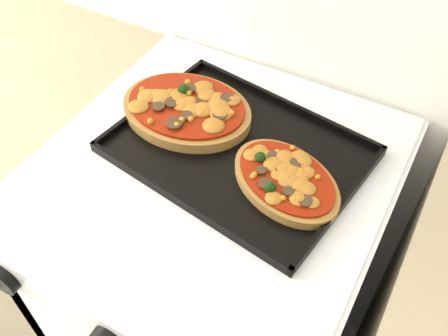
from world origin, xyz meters
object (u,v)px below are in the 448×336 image
Objects in this scene: pizza_left at (186,108)px; pizza_right at (286,179)px; baking_tray at (238,149)px; stove at (218,290)px.

pizza_left reaches higher than pizza_right.
pizza_right is at bearing -9.38° from baking_tray.
stove is at bearing -35.29° from pizza_left.
pizza_right is (0.13, 0.01, 0.48)m from stove.
stove is 3.66× the size of pizza_left.
pizza_left is at bearing 144.71° from stove.
pizza_left reaches higher than baking_tray.
pizza_left is 1.22× the size of pizza_right.
pizza_left is (-0.13, 0.03, 0.02)m from baking_tray.
baking_tray is at bearing 59.67° from stove.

